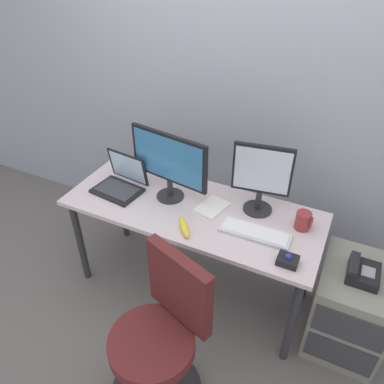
# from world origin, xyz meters

# --- Properties ---
(ground_plane) EXTENTS (8.00, 8.00, 0.00)m
(ground_plane) POSITION_xyz_m (0.00, 0.00, 0.00)
(ground_plane) COLOR #645E5A
(back_wall) EXTENTS (6.00, 0.10, 2.80)m
(back_wall) POSITION_xyz_m (0.00, 0.67, 1.40)
(back_wall) COLOR #9DA0AC
(back_wall) RESTS_ON ground
(desk) EXTENTS (1.64, 0.65, 0.74)m
(desk) POSITION_xyz_m (0.00, 0.00, 0.65)
(desk) COLOR beige
(desk) RESTS_ON ground
(file_cabinet) EXTENTS (0.42, 0.53, 0.58)m
(file_cabinet) POSITION_xyz_m (1.05, 0.04, 0.29)
(file_cabinet) COLOR gray
(file_cabinet) RESTS_ON ground
(desk_phone) EXTENTS (0.17, 0.20, 0.09)m
(desk_phone) POSITION_xyz_m (1.04, 0.02, 0.62)
(desk_phone) COLOR black
(desk_phone) RESTS_ON file_cabinet
(office_chair) EXTENTS (0.52, 0.54, 0.96)m
(office_chair) POSITION_xyz_m (0.18, -0.74, 0.44)
(office_chair) COLOR black
(office_chair) RESTS_ON ground
(monitor_main) EXTENTS (0.55, 0.18, 0.46)m
(monitor_main) POSITION_xyz_m (-0.18, 0.04, 1.00)
(monitor_main) COLOR #262628
(monitor_main) RESTS_ON desk
(monitor_side) EXTENTS (0.35, 0.18, 0.45)m
(monitor_side) POSITION_xyz_m (0.38, 0.16, 0.99)
(monitor_side) COLOR #262628
(monitor_side) RESTS_ON desk
(keyboard) EXTENTS (0.41, 0.14, 0.03)m
(keyboard) POSITION_xyz_m (0.44, -0.07, 0.75)
(keyboard) COLOR silver
(keyboard) RESTS_ON desk
(laptop) EXTENTS (0.34, 0.29, 0.24)m
(laptop) POSITION_xyz_m (-0.52, -0.02, 0.79)
(laptop) COLOR black
(laptop) RESTS_ON desk
(trackball_mouse) EXTENTS (0.11, 0.09, 0.07)m
(trackball_mouse) POSITION_xyz_m (0.66, -0.21, 0.76)
(trackball_mouse) COLOR black
(trackball_mouse) RESTS_ON desk
(coffee_mug) EXTENTS (0.10, 0.09, 0.11)m
(coffee_mug) POSITION_xyz_m (0.67, 0.10, 0.79)
(coffee_mug) COLOR maroon
(coffee_mug) RESTS_ON desk
(paper_notepad) EXTENTS (0.19, 0.24, 0.01)m
(paper_notepad) POSITION_xyz_m (0.12, 0.05, 0.74)
(paper_notepad) COLOR white
(paper_notepad) RESTS_ON desk
(banana) EXTENTS (0.15, 0.18, 0.04)m
(banana) POSITION_xyz_m (0.05, -0.21, 0.76)
(banana) COLOR yellow
(banana) RESTS_ON desk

